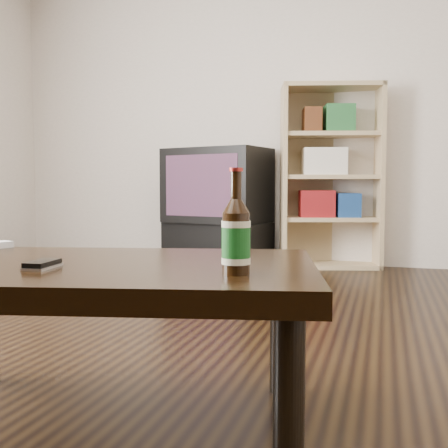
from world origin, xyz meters
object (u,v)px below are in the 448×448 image
(tv_stand, at_px, (217,242))
(tv, at_px, (217,186))
(phone, at_px, (42,265))
(coffee_table, at_px, (94,284))
(beer_bottle, at_px, (236,237))
(bookshelf, at_px, (329,174))

(tv_stand, bearing_deg, tv, -90.00)
(phone, bearing_deg, tv, 93.83)
(tv, xyz_separation_m, coffee_table, (0.62, -3.05, -0.28))
(tv_stand, xyz_separation_m, beer_bottle, (1.05, -3.12, 0.36))
(tv, xyz_separation_m, bookshelf, (0.94, 0.07, 0.10))
(coffee_table, bearing_deg, beer_bottle, -8.50)
(coffee_table, bearing_deg, tv, 101.52)
(beer_bottle, relative_size, phone, 2.19)
(bookshelf, bearing_deg, beer_bottle, -102.98)
(tv, xyz_separation_m, phone, (0.55, -3.17, -0.21))
(bookshelf, bearing_deg, tv_stand, 169.47)
(beer_bottle, bearing_deg, tv_stand, 108.57)
(bookshelf, bearing_deg, coffee_table, -110.71)
(coffee_table, relative_size, beer_bottle, 5.27)
(tv_stand, bearing_deg, phone, -66.45)
(tv_stand, distance_m, phone, 3.23)
(tv_stand, distance_m, coffee_table, 3.12)
(tv_stand, xyz_separation_m, coffee_table, (0.62, -3.05, 0.22))
(beer_bottle, bearing_deg, coffee_table, 171.50)
(bookshelf, xyz_separation_m, phone, (-0.39, -3.24, -0.31))
(bookshelf, xyz_separation_m, coffee_table, (-0.32, -3.12, -0.38))
(beer_bottle, bearing_deg, tv, 108.59)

